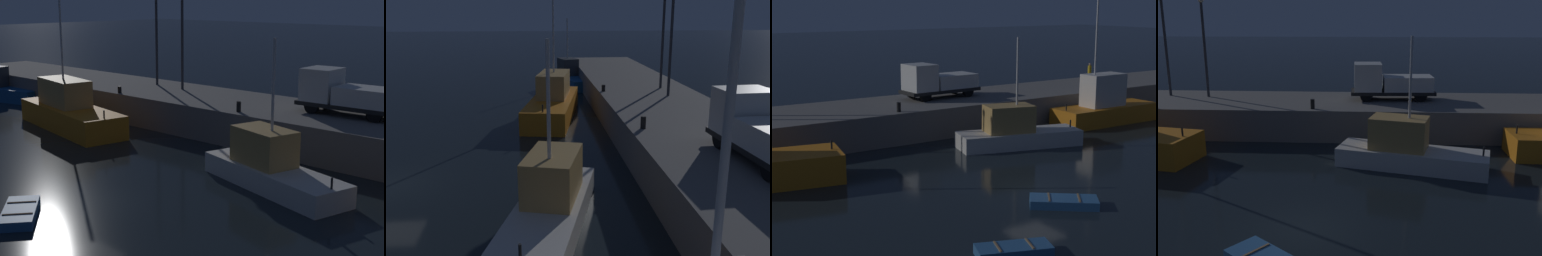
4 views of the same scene
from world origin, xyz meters
The scene contains 9 objects.
ground_plane centered at (0.00, 0.00, 0.00)m, with size 320.00×320.00×0.00m, color black.
pier_quay centered at (0.00, 15.52, 1.07)m, with size 72.43×7.40×2.15m.
fishing_boat_blue centered at (4.62, 7.48, 0.99)m, with size 8.50×4.45×7.13m.
fishing_boat_white centered at (15.22, 9.72, 1.27)m, with size 9.02×2.98×9.64m.
dinghy_orange_near centered at (-0.69, -2.85, 0.20)m, with size 3.29×2.99×0.45m.
rowboat_white_mid centered at (-6.01, -5.86, 0.20)m, with size 3.06×2.03×0.44m.
utility_truck centered at (3.78, 16.13, 3.42)m, with size 6.18×2.53×2.66m.
dockworker centered at (19.86, 16.08, 3.15)m, with size 0.44×0.44×1.77m.
bollard_west centered at (-1.32, 12.54, 2.47)m, with size 0.28×0.28×0.65m, color black.
Camera 3 is at (-18.88, -22.01, 9.33)m, focal length 54.98 mm.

